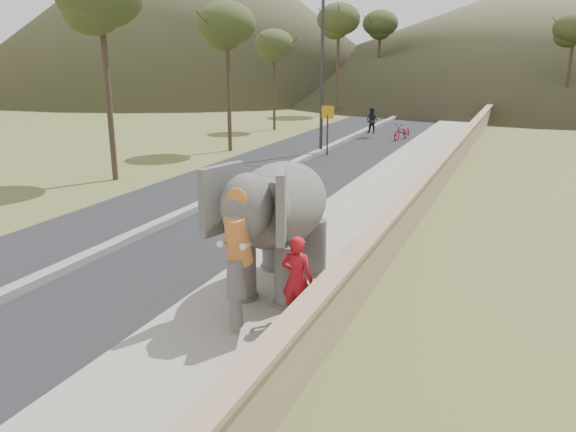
{
  "coord_description": "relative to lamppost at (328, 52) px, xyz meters",
  "views": [
    {
      "loc": [
        4.46,
        -10.49,
        4.86
      ],
      "look_at": [
        0.2,
        -0.54,
        1.7
      ],
      "focal_mm": 35.0,
      "sensor_mm": 36.0,
      "label": 1
    }
  ],
  "objects": [
    {
      "name": "parapet",
      "position": [
        6.34,
        -5.76,
        -4.32
      ],
      "size": [
        0.3,
        120.0,
        1.1
      ],
      "primitive_type": "cube",
      "color": "tan",
      "rests_on": "ground"
    },
    {
      "name": "road",
      "position": [
        -0.31,
        -5.76,
        -4.86
      ],
      "size": [
        7.0,
        120.0,
        0.03
      ],
      "primitive_type": "cube",
      "color": "black",
      "rests_on": "ground"
    },
    {
      "name": "trees",
      "position": [
        8.01,
        14.34,
        -0.88
      ],
      "size": [
        47.72,
        43.43,
        9.15
      ],
      "color": "#473828",
      "rests_on": "ground"
    },
    {
      "name": "elephant_and_man",
      "position": [
        4.71,
        -16.26,
        -3.36
      ],
      "size": [
        2.31,
        3.9,
        2.75
      ],
      "color": "slate",
      "rests_on": "ground"
    },
    {
      "name": "median",
      "position": [
        -0.31,
        -5.76,
        -4.76
      ],
      "size": [
        0.35,
        120.0,
        0.22
      ],
      "primitive_type": "cube",
      "color": "black",
      "rests_on": "ground"
    },
    {
      "name": "walkway",
      "position": [
        4.69,
        -5.76,
        -4.8
      ],
      "size": [
        3.0,
        120.0,
        0.15
      ],
      "primitive_type": "cube",
      "color": "#9E9687",
      "rests_on": "ground"
    },
    {
      "name": "ground",
      "position": [
        4.69,
        -15.76,
        -4.87
      ],
      "size": [
        160.0,
        160.0,
        0.0
      ],
      "primitive_type": "plane",
      "color": "olive",
      "rests_on": "ground"
    },
    {
      "name": "hill_far",
      "position": [
        9.69,
        54.24,
        2.13
      ],
      "size": [
        80.0,
        80.0,
        14.0
      ],
      "primitive_type": "cone",
      "color": "brown",
      "rests_on": "ground"
    },
    {
      "name": "hill_left",
      "position": [
        -33.31,
        39.24,
        6.13
      ],
      "size": [
        60.0,
        60.0,
        22.0
      ],
      "primitive_type": "cone",
      "color": "brown",
      "rests_on": "ground"
    },
    {
      "name": "lamppost",
      "position": [
        0.0,
        0.0,
        0.0
      ],
      "size": [
        1.76,
        0.36,
        8.0
      ],
      "color": "#313237",
      "rests_on": "ground"
    },
    {
      "name": "signboard",
      "position": [
        0.19,
        -0.48,
        -3.23
      ],
      "size": [
        0.6,
        0.08,
        2.4
      ],
      "color": "#2D2D33",
      "rests_on": "ground"
    },
    {
      "name": "motorcyclist",
      "position": [
        1.79,
        6.06,
        -4.18
      ],
      "size": [
        2.78,
        1.96,
        1.81
      ],
      "color": "maroon",
      "rests_on": "ground"
    }
  ]
}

